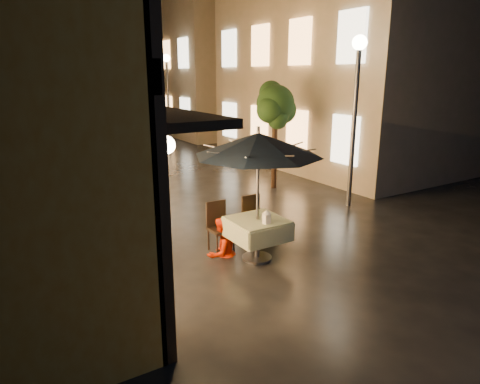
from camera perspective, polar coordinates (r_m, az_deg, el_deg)
ground at (r=8.26m, az=9.43°, el=-8.51°), size 90.00×90.00×0.00m
east_building_near at (r=17.45m, az=14.82°, el=15.24°), size 7.30×9.30×6.80m
east_building_far at (r=26.76m, az=-3.84°, el=16.13°), size 7.30×10.30×7.30m
street_tree at (r=12.63m, az=4.76°, el=11.28°), size 1.43×1.20×3.15m
streetlamp_near at (r=11.10m, az=15.24°, el=12.81°), size 0.36×0.36×4.23m
streetlamp_far at (r=21.22m, az=-9.65°, el=14.14°), size 0.36×0.36×4.23m
cafe_table at (r=7.87m, az=2.30°, el=-4.95°), size 0.99×0.99×0.78m
patio_umbrella at (r=7.47m, az=2.43°, el=6.34°), size 2.28×2.28×2.46m
cafe_chair_left at (r=8.28m, az=-2.86°, el=-4.26°), size 0.42×0.42×0.97m
cafe_chair_right at (r=8.67m, az=1.78°, el=-3.33°), size 0.42×0.42×0.97m
table_lantern at (r=7.53m, az=3.56°, el=-3.24°), size 0.16×0.16×0.25m
person_orange at (r=8.02m, az=-2.53°, el=-3.59°), size 0.82×0.71×1.43m
person_yellow at (r=8.50m, az=2.94°, el=-2.50°), size 0.94×0.56×1.42m
bicycle_0 at (r=9.99m, az=-16.36°, el=-2.13°), size 1.66×0.84×0.83m
bicycle_1 at (r=10.20m, az=-17.22°, el=-1.11°), size 1.86×0.78×1.09m
bicycle_2 at (r=12.50m, az=-17.68°, el=1.30°), size 1.73×1.11×0.86m
bicycle_3 at (r=12.89m, az=-19.46°, el=1.70°), size 1.58×0.73×0.92m
bicycle_4 at (r=13.26m, az=-19.20°, el=2.01°), size 1.77×1.06×0.88m
bicycle_5 at (r=14.11m, az=-19.25°, el=3.22°), size 1.87×1.23×1.09m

